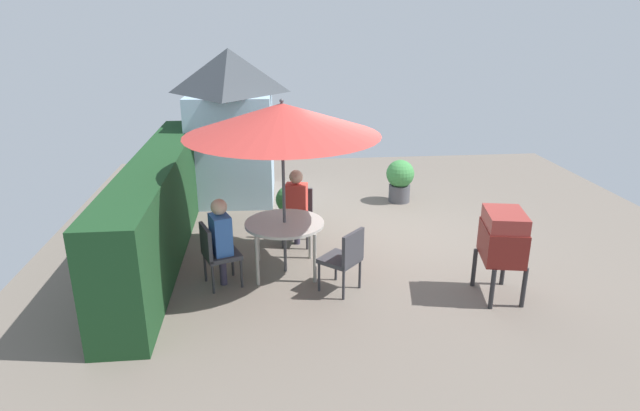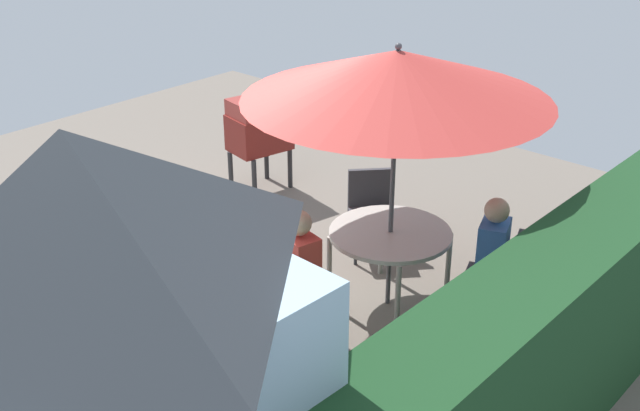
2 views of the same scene
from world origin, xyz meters
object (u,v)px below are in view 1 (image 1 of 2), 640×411
bbq_grill (503,238)px  chair_near_shed (298,212)px  person_in_blue (221,232)px  chair_far_side (216,251)px  garden_shed (231,123)px  patio_umbrella (282,119)px  person_in_red (296,199)px  potted_plant_by_shed (290,203)px  potted_plant_by_grill (400,179)px  chair_toward_hedge (345,256)px  patio_table (285,226)px

bbq_grill → chair_near_shed: bearing=50.4°
bbq_grill → person_in_blue: (0.70, 3.67, -0.06)m
chair_far_side → garden_shed: bearing=-0.7°
patio_umbrella → person_in_red: (0.98, -0.23, -1.46)m
potted_plant_by_shed → potted_plant_by_grill: bearing=-65.3°
chair_toward_hedge → chair_near_shed: bearing=16.6°
potted_plant_by_shed → potted_plant_by_grill: potted_plant_by_grill is taller
patio_table → chair_toward_hedge: (-0.71, -0.78, -0.18)m
patio_umbrella → person_in_red: patio_umbrella is taller
patio_table → person_in_blue: size_ratio=0.90×
chair_near_shed → garden_shed: bearing=24.1°
patio_umbrella → potted_plant_by_shed: size_ratio=3.71×
chair_toward_hedge → person_in_red: 1.79m
patio_table → person_in_red: 1.01m
potted_plant_by_shed → patio_umbrella: bearing=175.0°
person_in_red → garden_shed: bearing=23.1°
chair_toward_hedge → person_in_red: (1.69, 0.55, 0.26)m
chair_far_side → person_in_blue: person_in_blue is taller
patio_table → chair_near_shed: 1.11m
garden_shed → patio_table: garden_shed is taller
chair_near_shed → person_in_blue: (-1.40, 1.13, 0.26)m
patio_umbrella → bbq_grill: patio_umbrella is taller
chair_near_shed → potted_plant_by_grill: bearing=-49.5°
garden_shed → patio_umbrella: size_ratio=1.11×
chair_far_side → potted_plant_by_shed: 2.51m
person_in_blue → patio_umbrella: bearing=-69.3°
patio_umbrella → chair_near_shed: (1.07, -0.25, -1.73)m
chair_toward_hedge → person_in_red: bearing=18.0°
bbq_grill → person_in_red: (2.02, 2.56, -0.06)m
patio_umbrella → bbq_grill: size_ratio=2.23×
bbq_grill → person_in_blue: person_in_blue is taller
chair_far_side → person_in_blue: (0.03, -0.08, 0.26)m
potted_plant_by_grill → chair_toward_hedge: bearing=155.6°
patio_umbrella → bbq_grill: (-1.04, -2.79, -1.40)m
patio_table → potted_plant_by_shed: (1.88, -0.16, -0.30)m
patio_umbrella → person_in_blue: size_ratio=2.13×
patio_table → person_in_red: size_ratio=0.90×
potted_plant_by_shed → chair_far_side: bearing=153.4°
potted_plant_by_grill → person_in_red: bearing=131.5°
bbq_grill → potted_plant_by_shed: 3.95m
chair_far_side → chair_toward_hedge: bearing=-101.2°
chair_toward_hedge → potted_plant_by_shed: 2.66m
patio_umbrella → potted_plant_by_shed: bearing=-5.0°
bbq_grill → chair_far_side: bbq_grill is taller
person_in_blue → chair_toward_hedge: bearing=-102.7°
chair_far_side → potted_plant_by_grill: bearing=-45.8°
garden_shed → chair_toward_hedge: garden_shed is taller
patio_table → potted_plant_by_grill: (2.92, -2.42, -0.23)m
garden_shed → chair_toward_hedge: (-4.35, -1.68, -1.00)m
chair_toward_hedge → person_in_blue: person_in_blue is taller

